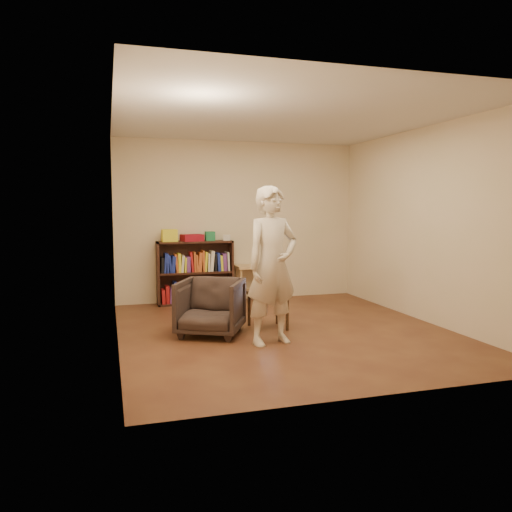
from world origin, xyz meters
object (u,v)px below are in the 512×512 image
object	(u,v)px
laptop	(269,288)
side_table	(268,299)
stool	(248,272)
person	(272,266)
bookshelf	(195,276)
armchair	(211,307)

from	to	relation	value
laptop	side_table	bearing A→B (deg)	-98.11
stool	person	bearing A→B (deg)	-99.69
stool	side_table	size ratio (longest dim) A/B	1.29
stool	side_table	world-z (taller)	stool
bookshelf	armchair	world-z (taller)	bookshelf
stool	laptop	world-z (taller)	laptop
side_table	laptop	size ratio (longest dim) A/B	1.16
armchair	laptop	distance (m)	0.81
bookshelf	laptop	xyz separation A→B (m)	(0.62, -1.89, 0.07)
armchair	laptop	xyz separation A→B (m)	(0.78, 0.14, 0.17)
bookshelf	armchair	size ratio (longest dim) A/B	1.61
stool	armchair	xyz separation A→B (m)	(-1.02, -1.97, -0.13)
person	stool	bearing A→B (deg)	65.35
side_table	laptop	distance (m)	0.14
stool	laptop	size ratio (longest dim) A/B	1.49
bookshelf	side_table	world-z (taller)	bookshelf
stool	side_table	distance (m)	1.86
armchair	bookshelf	bearing A→B (deg)	112.04
side_table	person	world-z (taller)	person
side_table	person	distance (m)	0.88
armchair	person	distance (m)	0.98
armchair	person	bearing A→B (deg)	-17.32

